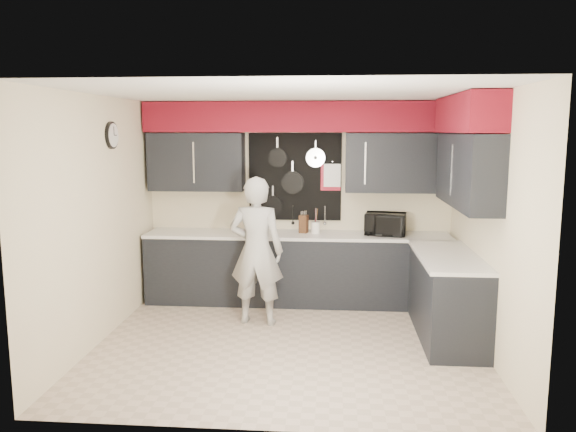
# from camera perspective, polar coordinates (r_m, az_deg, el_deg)

# --- Properties ---
(ground) EXTENTS (4.00, 4.00, 0.00)m
(ground) POSITION_cam_1_polar(r_m,az_deg,el_deg) (6.09, 0.03, -12.83)
(ground) COLOR #C2AB96
(ground) RESTS_ON ground
(back_wall_assembly) EXTENTS (4.00, 0.36, 2.60)m
(back_wall_assembly) POSITION_cam_1_polar(r_m,az_deg,el_deg) (7.26, 1.12, 6.94)
(back_wall_assembly) COLOR beige
(back_wall_assembly) RESTS_ON ground
(right_wall_assembly) EXTENTS (0.36, 3.50, 2.60)m
(right_wall_assembly) POSITION_cam_1_polar(r_m,az_deg,el_deg) (6.08, 18.02, 5.53)
(right_wall_assembly) COLOR beige
(right_wall_assembly) RESTS_ON ground
(left_wall_assembly) EXTENTS (0.05, 3.50, 2.60)m
(left_wall_assembly) POSITION_cam_1_polar(r_m,az_deg,el_deg) (6.23, -18.56, -0.06)
(left_wall_assembly) COLOR beige
(left_wall_assembly) RESTS_ON ground
(base_cabinets) EXTENTS (3.95, 2.20, 0.92)m
(base_cabinets) POSITION_cam_1_polar(r_m,az_deg,el_deg) (7.00, 4.80, -6.02)
(base_cabinets) COLOR black
(base_cabinets) RESTS_ON ground
(microwave) EXTENTS (0.55, 0.42, 0.28)m
(microwave) POSITION_cam_1_polar(r_m,az_deg,el_deg) (7.21, 9.86, -0.80)
(microwave) COLOR black
(microwave) RESTS_ON base_cabinets
(knife_block) EXTENTS (0.13, 0.13, 0.23)m
(knife_block) POSITION_cam_1_polar(r_m,az_deg,el_deg) (7.26, 1.60, -0.81)
(knife_block) COLOR #3B1F12
(knife_block) RESTS_ON base_cabinets
(utensil_crock) EXTENTS (0.11, 0.11, 0.15)m
(utensil_crock) POSITION_cam_1_polar(r_m,az_deg,el_deg) (7.24, 2.82, -1.17)
(utensil_crock) COLOR white
(utensil_crock) RESTS_ON base_cabinets
(coffee_maker) EXTENTS (0.21, 0.24, 0.30)m
(coffee_maker) POSITION_cam_1_polar(r_m,az_deg,el_deg) (7.23, -3.35, -0.54)
(coffee_maker) COLOR black
(coffee_maker) RESTS_ON base_cabinets
(person) EXTENTS (0.67, 0.47, 1.72)m
(person) POSITION_cam_1_polar(r_m,az_deg,el_deg) (6.48, -3.22, -3.56)
(person) COLOR #A6A7A4
(person) RESTS_ON ground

